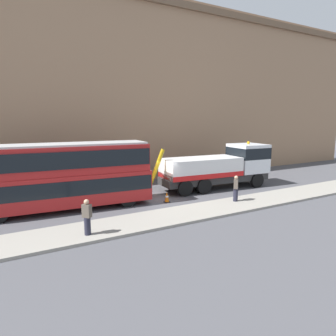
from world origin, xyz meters
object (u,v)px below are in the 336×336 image
(recovery_tow_truck, at_px, (220,166))
(double_decker_bus, at_px, (59,174))
(traffic_cone_near_bus, at_px, (167,197))
(pedestrian_onlooker, at_px, (87,218))
(pedestrian_bystander, at_px, (236,189))

(recovery_tow_truck, height_order, double_decker_bus, double_decker_bus)
(traffic_cone_near_bus, bearing_deg, pedestrian_onlooker, -150.57)
(pedestrian_onlooker, bearing_deg, recovery_tow_truck, -17.04)
(double_decker_bus, xyz_separation_m, traffic_cone_near_bus, (6.48, -1.64, -1.89))
(recovery_tow_truck, relative_size, traffic_cone_near_bus, 14.19)
(pedestrian_onlooker, height_order, traffic_cone_near_bus, pedestrian_onlooker)
(recovery_tow_truck, bearing_deg, double_decker_bus, -175.93)
(recovery_tow_truck, bearing_deg, traffic_cone_near_bus, -160.25)
(double_decker_bus, xyz_separation_m, pedestrian_onlooker, (0.30, -5.13, -1.25))
(double_decker_bus, xyz_separation_m, pedestrian_bystander, (10.29, -4.08, -1.25))
(pedestrian_onlooker, relative_size, pedestrian_bystander, 1.00)
(double_decker_bus, height_order, pedestrian_bystander, double_decker_bus)
(double_decker_bus, relative_size, pedestrian_onlooker, 6.53)
(traffic_cone_near_bus, bearing_deg, recovery_tow_truck, 15.52)
(pedestrian_bystander, height_order, traffic_cone_near_bus, pedestrian_bystander)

